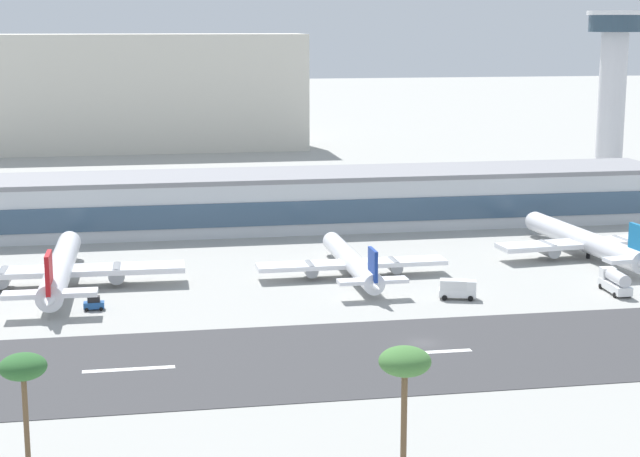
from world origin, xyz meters
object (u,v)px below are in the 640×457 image
Objects in this scene: airliner_navy_tail_gate_1 at (353,263)px; service_box_truck_0 at (458,288)px; palm_tree_0 at (23,370)px; airliner_red_tail_gate_0 at (60,270)px; service_baggage_tug_2 at (94,303)px; distant_hotel_block at (129,93)px; airliner_blue_tail_gate_2 at (588,242)px; palm_tree_2 at (405,365)px; control_tower at (613,78)px; service_fuel_truck_1 at (615,281)px; terminal_building at (303,199)px.

airliner_navy_tail_gate_1 is 22.08m from service_box_truck_0.
airliner_red_tail_gate_0 is at bearing 91.24° from palm_tree_0.
airliner_red_tail_gate_0 reaches higher than service_baggage_tug_2.
distant_hotel_block is 3.09× the size of airliner_navy_tail_gate_1.
palm_tree_0 reaches higher than service_baggage_tug_2.
palm_tree_2 reaches higher than airliner_blue_tail_gate_2.
service_baggage_tug_2 is (-137.72, -108.07, -28.54)m from control_tower.
airliner_blue_tail_gate_2 is (-45.28, -87.08, -26.48)m from control_tower.
service_box_truck_0 is 0.75× the size of service_fuel_truck_1.
airliner_red_tail_gate_0 is 75.32m from palm_tree_0.
palm_tree_2 is at bearing -120.73° from control_tower.
service_baggage_tug_2 is 0.23× the size of palm_tree_2.
airliner_red_tail_gate_0 is 92.60m from palm_tree_2.
distant_hotel_block is 9.04× the size of palm_tree_2.
palm_tree_0 reaches higher than service_fuel_truck_1.
service_box_truck_0 is at bearing 90.35° from service_fuel_truck_1.
service_box_truck_0 is at bearing -76.18° from distant_hotel_block.
palm_tree_0 reaches higher than terminal_building.
terminal_building is 78.90m from service_fuel_truck_1.
palm_tree_0 is at bearing -177.83° from airliner_red_tail_gate_0.
service_box_truck_0 is (52.96, -215.29, -18.55)m from distant_hotel_block.
control_tower is 221.18m from palm_tree_0.
terminal_building is 131.68m from palm_tree_2.
airliner_navy_tail_gate_1 is 48.38m from airliner_blue_tail_gate_2.
control_tower is (94.11, 46.17, 23.48)m from terminal_building.
airliner_blue_tail_gate_2 is at bearing 52.46° from service_box_truck_0.
service_box_truck_0 is 27.21m from service_fuel_truck_1.
terminal_building is at bearing -45.50° from airliner_red_tail_gate_0.
terminal_building is at bearing 34.64° from service_fuel_truck_1.
airliner_navy_tail_gate_1 is 12.59× the size of service_baggage_tug_2.
control_tower is 135.47m from airliner_navy_tail_gate_1.
distant_hotel_block is 210.11m from airliner_blue_tail_gate_2.
palm_tree_0 is (-96.91, -81.28, 7.64)m from airliner_blue_tail_gate_2.
palm_tree_0 reaches higher than airliner_red_tail_gate_0.
distant_hotel_block reaches higher than service_fuel_truck_1.
control_tower reaches higher than service_box_truck_0.
service_box_truck_0 is at bearing -77.13° from terminal_building.
distant_hotel_block is 38.88× the size of service_baggage_tug_2.
terminal_building is 3.52× the size of airliner_blue_tail_gate_2.
distant_hotel_block is (-132.07, 103.48, -9.24)m from control_tower.
service_fuel_truck_1 is (91.90, -19.28, -1.20)m from airliner_red_tail_gate_0.
service_baggage_tug_2 is at bearing -156.46° from airliner_red_tail_gate_0.
distant_hotel_block reaches higher than airliner_red_tail_gate_0.
control_tower is at bearing -56.05° from airliner_red_tail_gate_0.
terminal_building is 131.40m from palm_tree_0.
airliner_navy_tail_gate_1 reaches higher than service_fuel_truck_1.
airliner_red_tail_gate_0 is 3.53× the size of palm_tree_2.
control_tower is 101.66m from airliner_blue_tail_gate_2.
airliner_navy_tail_gate_1 is at bearing -88.76° from terminal_building.
service_fuel_truck_1 is 2.68× the size of service_baggage_tug_2.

